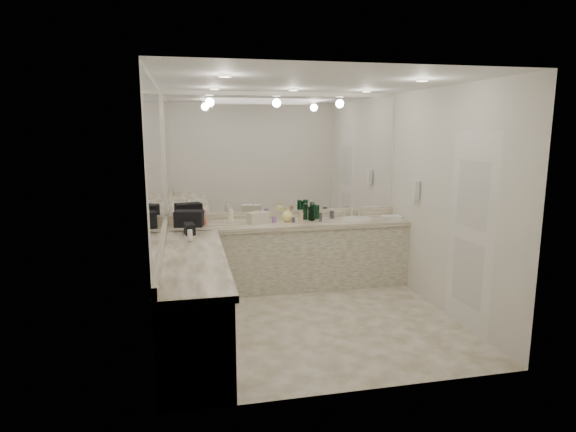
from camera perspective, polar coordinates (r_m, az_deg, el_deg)
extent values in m
plane|color=beige|center=(5.53, 2.80, -12.26)|extent=(3.20, 3.20, 0.00)
plane|color=white|center=(5.13, 3.07, 15.64)|extent=(3.20, 3.20, 0.00)
cube|color=silver|center=(6.62, -0.46, 3.20)|extent=(3.20, 0.02, 2.60)
cube|color=silver|center=(5.00, -15.05, 0.48)|extent=(0.02, 3.00, 2.60)
cube|color=silver|center=(5.80, 18.39, 1.63)|extent=(0.02, 3.00, 2.60)
cube|color=beige|center=(6.50, 0.10, -4.84)|extent=(3.20, 0.60, 0.84)
cube|color=beige|center=(6.39, 0.12, -0.97)|extent=(3.20, 0.64, 0.06)
cube|color=beige|center=(4.94, -11.19, -10.10)|extent=(0.60, 2.40, 0.84)
cube|color=beige|center=(4.80, -11.26, -5.05)|extent=(0.64, 2.42, 0.06)
cube|color=beige|center=(6.65, -0.42, 0.19)|extent=(3.20, 0.04, 0.10)
cube|color=beige|center=(5.07, -14.64, -3.41)|extent=(0.04, 3.00, 0.10)
cube|color=white|center=(6.56, -0.44, 7.31)|extent=(3.12, 0.01, 1.55)
cube|color=white|center=(4.95, -15.17, 5.91)|extent=(0.01, 2.92, 1.55)
cylinder|color=white|center=(6.66, 8.11, -0.39)|extent=(0.44, 0.44, 0.03)
cube|color=silver|center=(6.84, 7.52, 0.55)|extent=(0.24, 0.16, 0.14)
cube|color=white|center=(6.38, 14.89, 3.03)|extent=(0.06, 0.10, 0.24)
cube|color=white|center=(5.42, 20.79, -1.80)|extent=(0.02, 0.82, 2.10)
cube|color=black|center=(6.22, -11.64, -0.28)|extent=(0.39, 0.28, 0.20)
cube|color=black|center=(5.78, -11.59, -1.46)|extent=(0.14, 0.25, 0.13)
cube|color=beige|center=(6.28, -3.59, -0.22)|extent=(0.30, 0.24, 0.15)
cube|color=white|center=(6.76, 12.16, -0.12)|extent=(0.26, 0.19, 0.04)
cylinder|color=white|center=(5.38, -11.53, -2.35)|extent=(0.05, 0.05, 0.12)
imported|color=white|center=(6.33, -6.86, 0.21)|extent=(0.09, 0.09, 0.23)
imported|color=#B4B4CC|center=(6.29, -3.36, -0.10)|extent=(0.09, 0.09, 0.17)
imported|color=#FFF784|center=(6.40, -0.08, 0.22)|extent=(0.20, 0.20, 0.20)
cylinder|color=#12482B|center=(6.54, 2.92, 0.51)|extent=(0.07, 0.07, 0.21)
cylinder|color=#12482B|center=(6.50, 2.71, 0.32)|extent=(0.07, 0.07, 0.19)
cylinder|color=#12482B|center=(6.46, 2.84, 0.24)|extent=(0.07, 0.07, 0.18)
cylinder|color=#12482B|center=(6.63, 3.44, 0.51)|extent=(0.07, 0.07, 0.18)
cylinder|color=#12482B|center=(6.54, 2.06, 0.53)|extent=(0.07, 0.07, 0.22)
cylinder|color=#3F3F4C|center=(6.22, -3.98, -0.34)|extent=(0.05, 0.05, 0.15)
cylinder|color=#9966B2|center=(6.33, -1.67, -0.42)|extent=(0.06, 0.06, 0.08)
cylinder|color=#E57F66|center=(6.28, -9.75, -0.59)|extent=(0.06, 0.06, 0.10)
cylinder|color=#E0B28C|center=(6.40, 1.54, -0.11)|extent=(0.06, 0.06, 0.12)
cylinder|color=#3F3F4C|center=(6.66, 5.24, 0.17)|extent=(0.06, 0.06, 0.10)
cylinder|color=#3F3F4C|center=(6.42, 3.89, -0.14)|extent=(0.04, 0.04, 0.12)
cylinder|color=#3F3F4C|center=(6.34, 0.67, -0.48)|extent=(0.04, 0.04, 0.07)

